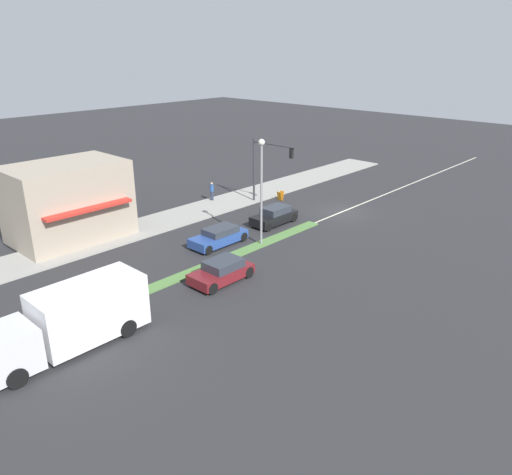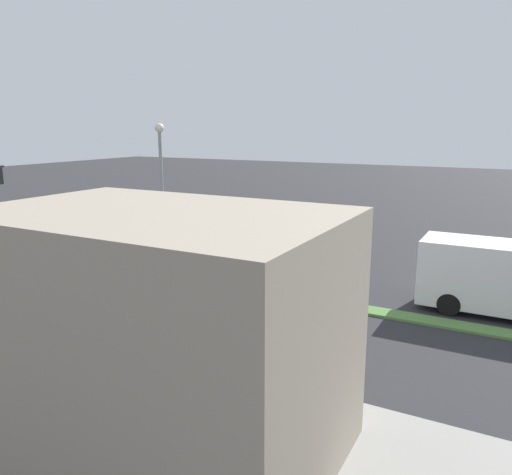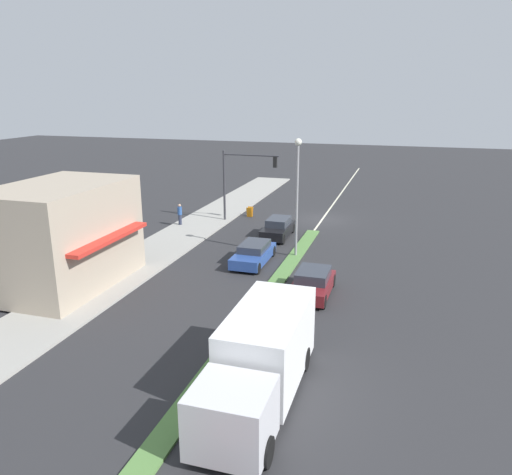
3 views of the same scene
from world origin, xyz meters
The scene contains 13 objects.
ground_plane centered at (0.00, 18.00, 0.00)m, with size 160.00×160.00×0.00m, color #2B2B2D.
sidewalk_right centered at (9.00, 18.50, 0.06)m, with size 4.00×73.00×0.12m, color #9E9B93.
median_strip centered at (0.00, 27.00, 0.05)m, with size 0.90×46.00×0.10m, color #568442.
lane_marking_center centered at (0.00, 0.00, 0.00)m, with size 0.16×60.00×0.01m, color beige.
building_corner_store centered at (10.80, 18.67, 2.85)m, with size 5.88×7.85×5.46m.
traffic_signal_main centered at (6.12, 2.85, 3.90)m, with size 4.59×0.34×5.60m.
street_lamp centered at (0.00, 10.15, 4.78)m, with size 0.44×0.44×7.37m.
pedestrian centered at (10.33, 5.42, 0.99)m, with size 0.34×0.34×1.65m.
warning_aframe_sign centered at (6.01, 0.98, 0.43)m, with size 0.45×0.53×0.84m.
delivery_truck centered at (-2.20, 25.48, 1.47)m, with size 2.44×7.50×2.87m.
sedan_maroon centered at (-2.20, 16.05, 0.64)m, with size 1.90×3.90×1.32m.
suv_black centered at (2.20, 6.22, 0.67)m, with size 1.72×3.96×1.39m.
coupe_blue centered at (2.20, 12.17, 0.61)m, with size 1.79×4.26×1.25m.
Camera 1 is at (-22.05, 34.36, 13.21)m, focal length 35.00 mm.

